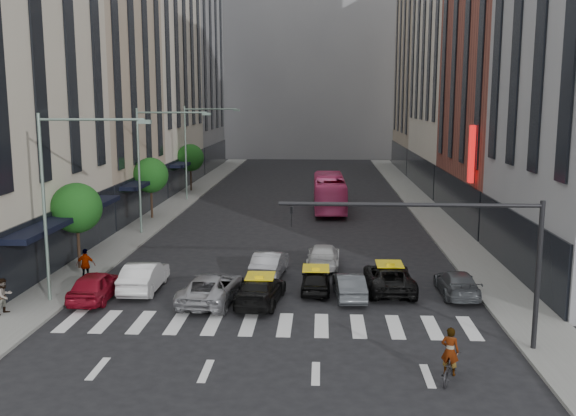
# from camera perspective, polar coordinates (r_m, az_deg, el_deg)

# --- Properties ---
(ground) EXTENTS (160.00, 160.00, 0.00)m
(ground) POSITION_cam_1_polar(r_m,az_deg,el_deg) (27.23, -1.74, -11.39)
(ground) COLOR black
(ground) RESTS_ON ground
(sidewalk_left) EXTENTS (3.00, 96.00, 0.15)m
(sidewalk_left) POSITION_cam_1_polar(r_m,az_deg,el_deg) (57.80, -10.68, -0.19)
(sidewalk_left) COLOR slate
(sidewalk_left) RESTS_ON ground
(sidewalk_right) EXTENTS (3.00, 96.00, 0.15)m
(sidewalk_right) POSITION_cam_1_polar(r_m,az_deg,el_deg) (56.94, 12.43, -0.39)
(sidewalk_right) COLOR slate
(sidewalk_right) RESTS_ON ground
(building_left_b) EXTENTS (8.00, 16.00, 24.00)m
(building_left_b) POSITION_cam_1_polar(r_m,az_deg,el_deg) (56.70, -17.07, 11.48)
(building_left_b) COLOR tan
(building_left_b) RESTS_ON ground
(building_left_c) EXTENTS (8.00, 20.00, 36.00)m
(building_left_c) POSITION_cam_1_polar(r_m,az_deg,el_deg) (74.31, -12.40, 15.78)
(building_left_c) COLOR beige
(building_left_c) RESTS_ON ground
(building_left_d) EXTENTS (8.00, 18.00, 30.00)m
(building_left_d) POSITION_cam_1_polar(r_m,az_deg,el_deg) (92.48, -9.16, 12.76)
(building_left_d) COLOR gray
(building_left_d) RESTS_ON ground
(building_right_b) EXTENTS (8.00, 18.00, 26.00)m
(building_right_b) POSITION_cam_1_polar(r_m,az_deg,el_deg) (54.49, 19.31, 12.51)
(building_right_b) COLOR brown
(building_right_b) RESTS_ON ground
(building_right_c) EXTENTS (8.00, 20.00, 40.00)m
(building_right_c) POSITION_cam_1_polar(r_m,az_deg,el_deg) (73.57, 15.35, 17.30)
(building_right_c) COLOR beige
(building_right_c) RESTS_ON ground
(building_right_d) EXTENTS (8.00, 18.00, 28.00)m
(building_right_d) POSITION_cam_1_polar(r_m,az_deg,el_deg) (91.64, 12.63, 12.05)
(building_right_d) COLOR tan
(building_right_d) RESTS_ON ground
(building_far) EXTENTS (30.00, 10.00, 36.00)m
(building_far) POSITION_cam_1_polar(r_m,az_deg,el_deg) (110.65, 1.96, 13.90)
(building_far) COLOR gray
(building_far) RESTS_ON ground
(tree_near) EXTENTS (2.88, 2.88, 4.95)m
(tree_near) POSITION_cam_1_polar(r_m,az_deg,el_deg) (38.47, -18.28, -0.00)
(tree_near) COLOR black
(tree_near) RESTS_ON sidewalk_left
(tree_mid) EXTENTS (2.88, 2.88, 4.95)m
(tree_mid) POSITION_cam_1_polar(r_m,az_deg,el_deg) (53.54, -12.12, 2.86)
(tree_mid) COLOR black
(tree_mid) RESTS_ON sidewalk_left
(tree_far) EXTENTS (2.88, 2.88, 4.95)m
(tree_far) POSITION_cam_1_polar(r_m,az_deg,el_deg) (69.03, -8.67, 4.44)
(tree_far) COLOR black
(tree_far) RESTS_ON sidewalk_left
(streetlamp_near) EXTENTS (5.38, 0.25, 9.00)m
(streetlamp_near) POSITION_cam_1_polar(r_m,az_deg,el_deg) (31.99, -19.42, 2.15)
(streetlamp_near) COLOR gray
(streetlamp_near) RESTS_ON sidewalk_left
(streetlamp_mid) EXTENTS (5.38, 0.25, 9.00)m
(streetlamp_mid) POSITION_cam_1_polar(r_m,az_deg,el_deg) (47.10, -12.03, 4.72)
(streetlamp_mid) COLOR gray
(streetlamp_mid) RESTS_ON sidewalk_left
(streetlamp_far) EXTENTS (5.38, 0.25, 9.00)m
(streetlamp_far) POSITION_cam_1_polar(r_m,az_deg,el_deg) (62.64, -8.25, 6.00)
(streetlamp_far) COLOR gray
(streetlamp_far) RESTS_ON sidewalk_left
(traffic_signal) EXTENTS (10.10, 0.20, 6.00)m
(traffic_signal) POSITION_cam_1_polar(r_m,az_deg,el_deg) (25.50, 15.53, -2.70)
(traffic_signal) COLOR black
(traffic_signal) RESTS_ON ground
(liberty_sign) EXTENTS (0.30, 0.70, 4.00)m
(liberty_sign) POSITION_cam_1_polar(r_m,az_deg,el_deg) (46.67, 16.01, 4.63)
(liberty_sign) COLOR red
(liberty_sign) RESTS_ON ground
(car_red) EXTENTS (1.78, 4.33, 1.47)m
(car_red) POSITION_cam_1_polar(r_m,az_deg,el_deg) (33.10, -16.70, -6.62)
(car_red) COLOR maroon
(car_red) RESTS_ON ground
(car_white_front) EXTENTS (1.62, 4.62, 1.52)m
(car_white_front) POSITION_cam_1_polar(r_m,az_deg,el_deg) (34.09, -12.68, -5.93)
(car_white_front) COLOR silver
(car_white_front) RESTS_ON ground
(car_silver) EXTENTS (2.91, 5.41, 1.44)m
(car_silver) POSITION_cam_1_polar(r_m,az_deg,el_deg) (31.64, -6.83, -7.05)
(car_silver) COLOR #97979C
(car_silver) RESTS_ON ground
(taxi_left) EXTENTS (2.44, 4.92, 1.37)m
(taxi_left) POSITION_cam_1_polar(r_m,az_deg,el_deg) (31.17, -2.47, -7.31)
(taxi_left) COLOR black
(taxi_left) RESTS_ON ground
(taxi_center) EXTENTS (1.52, 3.67, 1.24)m
(taxi_center) POSITION_cam_1_polar(r_m,az_deg,el_deg) (33.05, 2.49, -6.44)
(taxi_center) COLOR black
(taxi_center) RESTS_ON ground
(car_grey_mid) EXTENTS (1.66, 4.00, 1.29)m
(car_grey_mid) POSITION_cam_1_polar(r_m,az_deg,el_deg) (32.18, 5.46, -6.88)
(car_grey_mid) COLOR #3E4246
(car_grey_mid) RESTS_ON ground
(taxi_right) EXTENTS (2.45, 5.13, 1.41)m
(taxi_right) POSITION_cam_1_polar(r_m,az_deg,el_deg) (33.61, 8.97, -6.13)
(taxi_right) COLOR black
(taxi_right) RESTS_ON ground
(car_grey_curb) EXTENTS (1.78, 4.36, 1.26)m
(car_grey_curb) POSITION_cam_1_polar(r_m,az_deg,el_deg) (33.56, 14.78, -6.49)
(car_grey_curb) COLOR #43474B
(car_grey_curb) RESTS_ON ground
(car_row2_left) EXTENTS (1.99, 4.54, 1.45)m
(car_row2_left) POSITION_cam_1_polar(r_m,az_deg,el_deg) (35.92, -1.65, -4.95)
(car_row2_left) COLOR gray
(car_row2_left) RESTS_ON ground
(car_row2_right) EXTENTS (2.04, 4.66, 1.33)m
(car_row2_right) POSITION_cam_1_polar(r_m,az_deg,el_deg) (38.02, 3.16, -4.23)
(car_row2_right) COLOR #BBBBBB
(car_row2_right) RESTS_ON ground
(bus) EXTENTS (2.84, 11.35, 3.15)m
(bus) POSITION_cam_1_polar(r_m,az_deg,el_deg) (57.15, 3.70, 1.37)
(bus) COLOR #E54383
(bus) RESTS_ON ground
(motorcycle) EXTENTS (1.29, 1.92, 0.96)m
(motorcycle) POSITION_cam_1_polar(r_m,az_deg,el_deg) (23.80, 14.13, -13.64)
(motorcycle) COLOR black
(motorcycle) RESTS_ON ground
(rider) EXTENTS (0.74, 0.62, 1.73)m
(rider) POSITION_cam_1_polar(r_m,az_deg,el_deg) (23.31, 14.27, -10.61)
(rider) COLOR gray
(rider) RESTS_ON motorcycle
(pedestrian_near) EXTENTS (0.87, 0.97, 1.65)m
(pedestrian_near) POSITION_cam_1_polar(r_m,az_deg,el_deg) (32.00, -23.91, -7.16)
(pedestrian_near) COLOR gray
(pedestrian_near) RESTS_ON sidewalk_left
(pedestrian_far) EXTENTS (1.05, 0.46, 1.77)m
(pedestrian_far) POSITION_cam_1_polar(r_m,az_deg,el_deg) (36.02, -17.53, -4.86)
(pedestrian_far) COLOR gray
(pedestrian_far) RESTS_ON sidewalk_left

